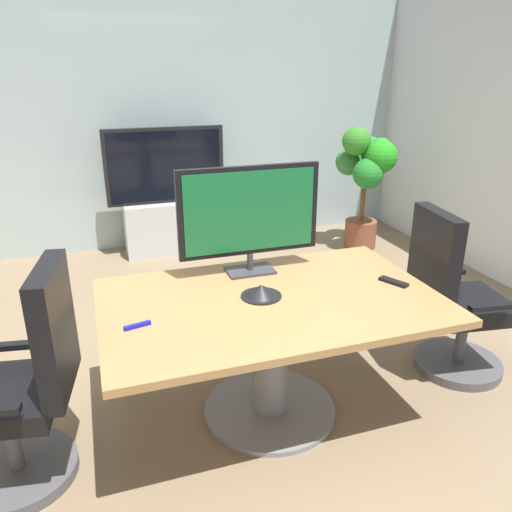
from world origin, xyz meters
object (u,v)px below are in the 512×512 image
(conference_table, at_px, (271,330))
(potted_plant, at_px, (366,172))
(tv_monitor, at_px, (249,214))
(conference_phone, at_px, (262,291))
(office_chair_left, at_px, (26,396))
(remote_control, at_px, (394,282))
(wall_display_unit, at_px, (168,212))
(office_chair_right, at_px, (453,307))

(conference_table, xyz_separation_m, potted_plant, (1.91, 2.31, 0.30))
(tv_monitor, bearing_deg, conference_table, -91.14)
(conference_phone, bearing_deg, office_chair_left, -174.03)
(conference_phone, height_order, remote_control, conference_phone)
(tv_monitor, bearing_deg, conference_phone, -97.37)
(office_chair_left, height_order, conference_phone, office_chair_left)
(potted_plant, bearing_deg, wall_display_unit, 165.12)
(conference_phone, distance_m, remote_control, 0.77)
(conference_table, relative_size, conference_phone, 8.12)
(wall_display_unit, relative_size, conference_phone, 5.95)
(conference_table, bearing_deg, tv_monitor, 88.86)
(potted_plant, bearing_deg, conference_table, -129.52)
(potted_plant, bearing_deg, office_chair_right, -106.33)
(tv_monitor, bearing_deg, office_chair_right, -16.04)
(remote_control, bearing_deg, tv_monitor, 122.98)
(conference_phone, bearing_deg, tv_monitor, 82.63)
(conference_table, height_order, potted_plant, potted_plant)
(wall_display_unit, relative_size, potted_plant, 1.00)
(conference_table, bearing_deg, wall_display_unit, 92.01)
(office_chair_right, xyz_separation_m, tv_monitor, (-1.23, 0.35, 0.63))
(conference_table, height_order, conference_phone, conference_phone)
(conference_table, xyz_separation_m, conference_phone, (-0.04, 0.04, 0.23))
(office_chair_left, relative_size, office_chair_right, 1.00)
(conference_table, xyz_separation_m, office_chair_left, (-1.24, -0.09, -0.08))
(office_chair_left, xyz_separation_m, tv_monitor, (1.25, 0.48, 0.63))
(remote_control, bearing_deg, office_chair_left, 155.40)
(conference_table, relative_size, wall_display_unit, 1.36)
(office_chair_right, bearing_deg, conference_phone, 98.29)
(office_chair_right, xyz_separation_m, potted_plant, (0.67, 2.27, 0.38))
(conference_table, relative_size, office_chair_right, 1.64)
(office_chair_left, relative_size, remote_control, 6.41)
(wall_display_unit, bearing_deg, remote_control, -73.99)
(tv_monitor, xyz_separation_m, potted_plant, (1.90, 1.92, -0.25))
(office_chair_left, height_order, potted_plant, potted_plant)
(tv_monitor, height_order, remote_control, tv_monitor)
(wall_display_unit, xyz_separation_m, remote_control, (0.83, -2.88, 0.29))
(remote_control, bearing_deg, wall_display_unit, 79.93)
(conference_table, xyz_separation_m, wall_display_unit, (-0.10, 2.84, -0.09))
(tv_monitor, distance_m, remote_control, 0.91)
(office_chair_left, height_order, tv_monitor, tv_monitor)
(potted_plant, xyz_separation_m, remote_control, (-1.18, -2.35, -0.10))
(office_chair_left, distance_m, conference_phone, 1.25)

